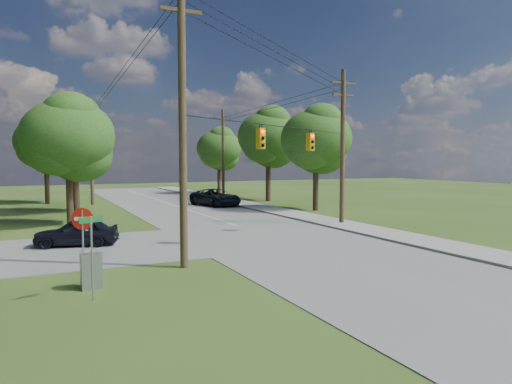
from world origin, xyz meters
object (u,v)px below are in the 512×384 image
pole_sw (182,114)px  pole_ne (343,144)px  pole_north_e (223,154)px  car_main_north (215,197)px  car_cross_dark (77,232)px  pole_north_w (91,153)px  control_cabinet (91,271)px  do_not_enter_sign (83,226)px

pole_sw → pole_ne: pole_sw is taller
pole_ne → pole_north_e: bearing=90.0°
pole_north_e → pole_ne: bearing=-90.0°
car_main_north → car_cross_dark: bearing=-144.9°
pole_sw → pole_north_e: size_ratio=1.20×
pole_north_w → control_cabinet: pole_north_w is taller
control_cabinet → do_not_enter_sign: (-0.06, 2.23, 1.26)m
pole_north_e → do_not_enter_sign: bearing=-120.8°
car_cross_dark → control_cabinet: (-0.18, -8.47, -0.12)m
pole_north_e → do_not_enter_sign: 33.94m
pole_north_e → car_cross_dark: 28.80m
pole_sw → pole_ne: 15.51m
control_cabinet → do_not_enter_sign: bearing=87.9°
control_cabinet → pole_sw: bearing=20.0°
pole_north_w → car_main_north: (10.50, -6.51, -4.30)m
car_cross_dark → pole_north_w: bearing=-174.1°
pole_sw → control_cabinet: size_ratio=9.85×
pole_sw → do_not_enter_sign: (-3.82, 0.60, -4.36)m
pole_sw → pole_ne: size_ratio=1.14×
car_main_north → do_not_enter_sign: (-13.92, -22.49, 1.03)m
car_main_north → do_not_enter_sign: size_ratio=2.24×
pole_north_e → pole_north_w: same height
pole_ne → car_cross_dark: 17.74m
pole_north_e → pole_north_w: (-13.90, 0.00, 0.00)m
pole_ne → car_cross_dark: (-17.08, -0.76, -4.74)m
pole_sw → control_cabinet: bearing=-156.5°
pole_ne → do_not_enter_sign: pole_ne is taller
car_cross_dark → control_cabinet: car_cross_dark is taller
pole_ne → pole_north_w: (-13.90, 22.00, -0.34)m
pole_ne → pole_north_w: bearing=122.3°
pole_north_w → do_not_enter_sign: 29.39m
pole_north_e → car_cross_dark: pole_north_e is taller
car_main_north → do_not_enter_sign: do_not_enter_sign is taller
pole_sw → car_cross_dark: pole_sw is taller
pole_sw → car_main_north: bearing=66.4°
pole_sw → pole_north_w: bearing=90.8°
pole_north_w → car_cross_dark: size_ratio=2.44×
car_main_north → control_cabinet: (-13.86, -24.73, -0.22)m
pole_sw → do_not_enter_sign: bearing=171.1°
pole_north_e → car_main_north: (-3.40, -6.51, -4.30)m
pole_sw → do_not_enter_sign: 5.83m
pole_sw → pole_north_w: 29.62m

